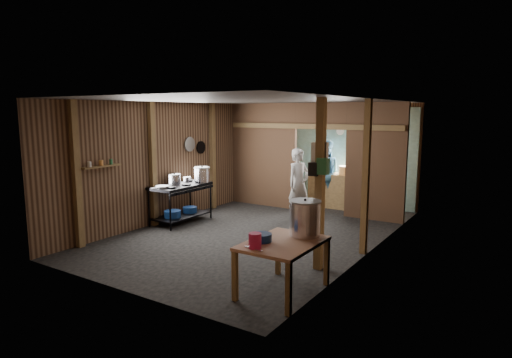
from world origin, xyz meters
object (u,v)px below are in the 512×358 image
Objects in this scene: gas_range at (181,203)px; stove_pot_large at (202,175)px; prep_table at (283,267)px; yellow_tub at (347,170)px; pink_bucket at (255,241)px; stock_pot at (305,219)px; cook at (299,184)px.

gas_range is 3.95× the size of stove_pot_large.
gas_range is at bearing 150.77° from prep_table.
gas_range is 1.20× the size of prep_table.
prep_table is at bearing -77.28° from yellow_tub.
stock_pot is at bearing 72.66° from pink_bucket.
stock_pot is 0.90m from pink_bucket.
stove_pot_large is (0.17, 0.53, 0.58)m from gas_range.
prep_table is at bearing -36.32° from stove_pot_large.
stock_pot is at bearing -30.91° from stove_pot_large.
gas_range is 4.19m from stock_pot.
pink_bucket reaches higher than prep_table.
gas_range is 7.29× the size of pink_bucket.
cook is (-1.80, 3.29, -0.14)m from stock_pot.
stove_pot_large reaches higher than prep_table.
prep_table is 0.75× the size of cook.
pink_bucket is (3.38, -3.03, -0.20)m from stove_pot_large.
pink_bucket is at bearing -41.91° from stove_pot_large.
stove_pot_large is at bearing 149.09° from stock_pot.
stock_pot is 5.08m from yellow_tub.
stove_pot_large reaches higher than pink_bucket.
prep_table is at bearing -29.23° from gas_range.
stove_pot_large is 4.55m from pink_bucket.
pink_bucket is (3.55, -2.51, 0.38)m from gas_range.
stove_pot_large is at bearing 141.05° from cook.
stock_pot is 1.31× the size of yellow_tub.
cook is at bearing 118.62° from stock_pot.
prep_table is 3.03× the size of yellow_tub.
prep_table is at bearing -104.15° from stock_pot.
stock_pot is (0.11, 0.42, 0.59)m from prep_table.
yellow_tub is (2.51, 3.25, 0.54)m from gas_range.
prep_table is 3.31× the size of stove_pot_large.
pink_bucket is at bearing -79.73° from yellow_tub.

